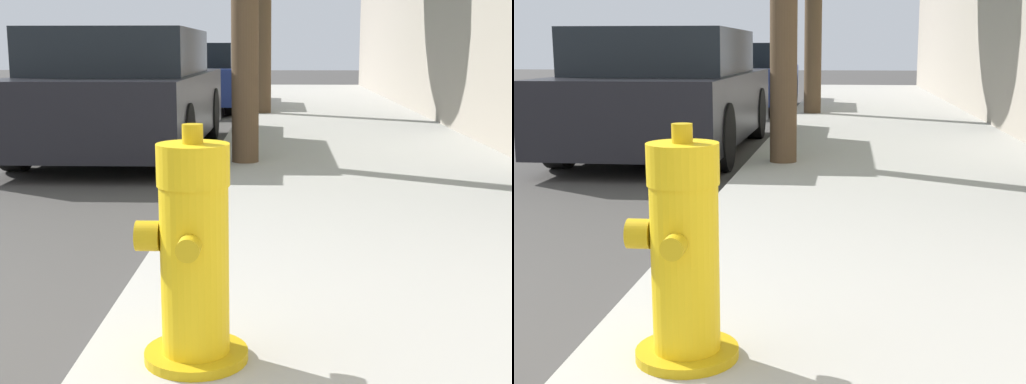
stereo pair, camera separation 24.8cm
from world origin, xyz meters
TOP-DOWN VIEW (x-y plane):
  - fire_hydrant at (2.05, 0.07)m, footprint 0.38×0.37m
  - parked_car_near at (0.51, 6.04)m, footprint 1.88×4.38m
  - parked_car_mid at (0.55, 12.20)m, footprint 1.85×4.02m

SIDE VIEW (x-z plane):
  - fire_hydrant at x=2.05m, z-range 0.09..0.92m
  - parked_car_mid at x=0.55m, z-range 0.00..1.32m
  - parked_car_near at x=0.51m, z-range -0.01..1.41m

